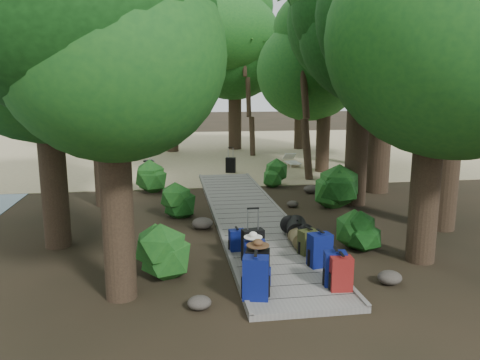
{
  "coord_description": "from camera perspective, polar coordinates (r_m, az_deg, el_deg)",
  "views": [
    {
      "loc": [
        -2.15,
        -11.6,
        3.58
      ],
      "look_at": [
        -0.18,
        1.33,
        1.0
      ],
      "focal_mm": 35.0,
      "sensor_mm": 36.0,
      "label": 1
    }
  ],
  "objects": [
    {
      "name": "palm_right_a",
      "position": [
        18.69,
        8.88,
        11.07
      ],
      "size": [
        4.21,
        4.21,
        7.18
      ],
      "primitive_type": null,
      "color": "#173C11",
      "rests_on": "ground"
    },
    {
      "name": "lone_suitcase_on_sand",
      "position": [
        19.97,
        -1.14,
        1.83
      ],
      "size": [
        0.46,
        0.35,
        0.65
      ],
      "primitive_type": null,
      "rotation": [
        0.0,
        0.0,
        -0.3
      ],
      "color": "black",
      "rests_on": "sand_beach"
    },
    {
      "name": "boardwalk",
      "position": [
        13.25,
        1.01,
        -4.24
      ],
      "size": [
        2.0,
        12.0,
        0.12
      ],
      "primitive_type": "cube",
      "color": "slate",
      "rests_on": "ground"
    },
    {
      "name": "tree_left_c",
      "position": [
        14.75,
        -16.92,
        13.6
      ],
      "size": [
        4.98,
        4.98,
        8.66
      ],
      "primitive_type": null,
      "color": "black",
      "rests_on": "ground"
    },
    {
      "name": "tree_right_c",
      "position": [
        14.78,
        14.62,
        15.9
      ],
      "size": [
        5.65,
        5.65,
        9.78
      ],
      "primitive_type": null,
      "color": "black",
      "rests_on": "ground"
    },
    {
      "name": "tree_right_d",
      "position": [
        16.86,
        17.38,
        17.61
      ],
      "size": [
        6.13,
        6.13,
        11.23
      ],
      "primitive_type": null,
      "color": "black",
      "rests_on": "ground"
    },
    {
      "name": "rock_left_b",
      "position": [
        10.6,
        -10.35,
        -8.17
      ],
      "size": [
        0.37,
        0.33,
        0.2
      ],
      "primitive_type": null,
      "color": "#4C473F",
      "rests_on": "ground"
    },
    {
      "name": "tree_right_a",
      "position": [
        10.11,
        22.73,
        13.87
      ],
      "size": [
        5.05,
        5.05,
        8.41
      ],
      "primitive_type": null,
      "color": "black",
      "rests_on": "ground"
    },
    {
      "name": "palm_right_c",
      "position": [
        25.09,
        2.02,
        10.06
      ],
      "size": [
        3.9,
        3.9,
        6.21
      ],
      "primitive_type": null,
      "color": "#173C11",
      "rests_on": "ground"
    },
    {
      "name": "backpack_left_b",
      "position": [
        8.34,
        2.16,
        -10.51
      ],
      "size": [
        0.47,
        0.39,
        0.76
      ],
      "primitive_type": null,
      "rotation": [
        0.0,
        0.0,
        -0.26
      ],
      "color": "black",
      "rests_on": "boardwalk"
    },
    {
      "name": "duffel_right_black",
      "position": [
        11.04,
        6.93,
        -5.91
      ],
      "size": [
        0.63,
        0.83,
        0.47
      ],
      "primitive_type": null,
      "rotation": [
        0.0,
        0.0,
        -0.23
      ],
      "color": "black",
      "rests_on": "boardwalk"
    },
    {
      "name": "backpack_left_c",
      "position": [
        8.85,
        1.79,
        -9.28
      ],
      "size": [
        0.42,
        0.32,
        0.74
      ],
      "primitive_type": null,
      "rotation": [
        0.0,
        0.0,
        -0.09
      ],
      "color": "navy",
      "rests_on": "boardwalk"
    },
    {
      "name": "hat_brown",
      "position": [
        8.22,
        2.2,
        -7.59
      ],
      "size": [
        0.4,
        0.4,
        0.12
      ],
      "primitive_type": null,
      "color": "#51351E",
      "rests_on": "backpack_left_b"
    },
    {
      "name": "tree_right_b",
      "position": [
        12.8,
        24.95,
        15.74
      ],
      "size": [
        5.4,
        5.4,
        9.65
      ],
      "primitive_type": null,
      "color": "black",
      "rests_on": "ground"
    },
    {
      "name": "shrub_right_a",
      "position": [
        10.85,
        14.5,
        -6.24
      ],
      "size": [
        0.89,
        0.89,
        0.8
      ],
      "primitive_type": null,
      "color": "#164B19",
      "rests_on": "ground"
    },
    {
      "name": "tree_left_a",
      "position": [
        7.88,
        -15.55,
        12.68
      ],
      "size": [
        4.61,
        4.61,
        7.69
      ],
      "primitive_type": null,
      "color": "black",
      "rests_on": "ground"
    },
    {
      "name": "tree_back_b",
      "position": [
        27.73,
        -0.65,
        15.07
      ],
      "size": [
        6.13,
        6.13,
        10.95
      ],
      "primitive_type": null,
      "color": "black",
      "rests_on": "ground"
    },
    {
      "name": "duffel_right_khaki",
      "position": [
        10.52,
        7.24,
        -7.04
      ],
      "size": [
        0.44,
        0.61,
        0.38
      ],
      "primitive_type": null,
      "rotation": [
        0.0,
        0.0,
        -0.11
      ],
      "color": "olive",
      "rests_on": "boardwalk"
    },
    {
      "name": "backpack_right_b",
      "position": [
        8.59,
        11.5,
        -10.32
      ],
      "size": [
        0.42,
        0.32,
        0.69
      ],
      "primitive_type": null,
      "rotation": [
        0.0,
        0.0,
        -0.15
      ],
      "color": "navy",
      "rests_on": "boardwalk"
    },
    {
      "name": "backpack_right_c",
      "position": [
        9.41,
        9.71,
        -8.19
      ],
      "size": [
        0.47,
        0.37,
        0.73
      ],
      "primitive_type": null,
      "rotation": [
        0.0,
        0.0,
        0.17
      ],
      "color": "navy",
      "rests_on": "boardwalk"
    },
    {
      "name": "tree_back_d",
      "position": [
        26.58,
        -16.17,
        12.21
      ],
      "size": [
        5.12,
        5.12,
        8.53
      ],
      "primitive_type": null,
      "color": "black",
      "rests_on": "ground"
    },
    {
      "name": "ground",
      "position": [
        12.32,
        1.79,
        -5.73
      ],
      "size": [
        120.0,
        120.0,
        0.0
      ],
      "primitive_type": "plane",
      "color": "#2D2216",
      "rests_on": "ground"
    },
    {
      "name": "rock_left_c",
      "position": [
        12.14,
        -4.61,
        -5.29
      ],
      "size": [
        0.55,
        0.49,
        0.3
      ],
      "primitive_type": null,
      "color": "#4C473F",
      "rests_on": "ground"
    },
    {
      "name": "tree_right_f",
      "position": [
        22.4,
        15.46,
        14.11
      ],
      "size": [
        5.47,
        5.47,
        9.78
      ],
      "primitive_type": null,
      "color": "black",
      "rests_on": "ground"
    },
    {
      "name": "shrub_left_c",
      "position": [
        16.52,
        -10.33,
        0.4
      ],
      "size": [
        1.22,
        1.22,
        1.09
      ],
      "primitive_type": null,
      "color": "#164B19",
      "rests_on": "ground"
    },
    {
      "name": "palm_left_a",
      "position": [
        18.07,
        -15.24,
        9.95
      ],
      "size": [
        4.18,
        4.18,
        6.64
      ],
      "primitive_type": null,
      "color": "#173C11",
      "rests_on": "ground"
    },
    {
      "name": "rock_right_d",
      "position": [
        16.38,
        8.64,
        -1.1
      ],
      "size": [
        0.5,
        0.45,
        0.28
      ],
      "primitive_type": null,
      "color": "#4C473F",
      "rests_on": "ground"
    },
    {
      "name": "kayak",
      "position": [
        22.05,
        -11.09,
        2.12
      ],
      "size": [
        1.29,
        3.58,
        0.35
      ],
      "primitive_type": "ellipsoid",
      "rotation": [
        0.0,
        0.0,
        -0.15
      ],
      "color": "red",
      "rests_on": "sand_beach"
    },
    {
      "name": "backpack_right_a",
      "position": [
        8.43,
        12.2,
        -10.85
      ],
      "size": [
        0.4,
        0.3,
        0.67
      ],
      "primitive_type": null,
      "rotation": [
        0.0,
        0.0,
        -0.09
      ],
      "color": "maroon",
      "rests_on": "boardwalk"
    },
    {
      "name": "rock_right_b",
      "position": [
        12.22,
        13.58,
        -5.55
      ],
      "size": [
        0.48,
        0.43,
        0.26
      ],
      "primitive_type": null,
      "color": "#4C473F",
      "rests_on": "ground"
    },
    {
      "name": "backpack_left_a",
      "position": [
        7.91,
        1.92,
        -11.58
      ],
      "size": [
        0.49,
        0.39,
        0.8
      ],
      "primitive_type": null,
      "rotation": [
        0.0,
        0.0,
        -0.23
      ],
      "color": "navy",
      "rests_on": "boardwalk"
    },
    {
      "name": "backpack_right_d",
      "position": [
        10.07,
        8.32,
        -7.33
      ],
      "size": [
        0.44,
        0.38,
        0.57
      ],
      "primitive_type": null,
      "rotation": [
        0.0,
        0.0,
        0.33
      ],
      "color": "#42421F",
      "rests_on": "boardwalk"
    },
    {
      "name": "shrub_left_a",
      "position": [
        9.25,
        -9.87,
        -8.29
      ],
      "size": [
        1.17,
        1.17,
        1.05
      ],
      "primitive_type": null,
      "color": "#164B19",
      "rests_on": "ground"
    },
    {
      "name": "tree_back_c",
      "position": [
        28.02,
        7.33,
        11.76
      ],
      "size": [
        4.35,
        4.35,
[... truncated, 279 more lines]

